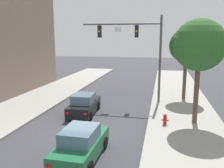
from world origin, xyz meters
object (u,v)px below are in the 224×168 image
at_px(street_tree_nearest, 199,46).
at_px(street_tree_second, 186,46).
at_px(car_following_green, 81,145).
at_px(fire_hydrant, 165,119).
at_px(car_lead_black, 84,105).
at_px(traffic_signal_mast, 137,43).

xyz_separation_m(street_tree_nearest, street_tree_second, (-0.21, 6.58, -0.26)).
bearing_deg(car_following_green, street_tree_nearest, 45.75).
bearing_deg(fire_hydrant, street_tree_nearest, 23.50).
distance_m(car_lead_black, fire_hydrant, 6.26).
relative_size(fire_hydrant, street_tree_nearest, 0.10).
distance_m(car_lead_black, street_tree_nearest, 9.27).
relative_size(car_lead_black, fire_hydrant, 6.00).
relative_size(car_following_green, fire_hydrant, 5.94).
xyz_separation_m(traffic_signal_mast, street_tree_second, (4.27, 1.68, -0.32)).
relative_size(traffic_signal_mast, car_lead_black, 1.74).
height_order(car_following_green, fire_hydrant, car_following_green).
xyz_separation_m(traffic_signal_mast, street_tree_nearest, (4.48, -4.90, -0.07)).
bearing_deg(fire_hydrant, car_lead_black, 165.85).
relative_size(car_lead_black, car_following_green, 1.01).
xyz_separation_m(car_following_green, street_tree_second, (5.73, 12.68, 4.32)).
distance_m(car_lead_black, car_following_green, 7.09).
bearing_deg(street_tree_nearest, street_tree_second, 91.85).
distance_m(traffic_signal_mast, car_following_green, 12.03).
bearing_deg(street_tree_nearest, fire_hydrant, -156.50).
height_order(fire_hydrant, street_tree_second, street_tree_second).
xyz_separation_m(traffic_signal_mast, car_lead_black, (-3.55, -4.22, -4.64)).
height_order(car_lead_black, car_following_green, same).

